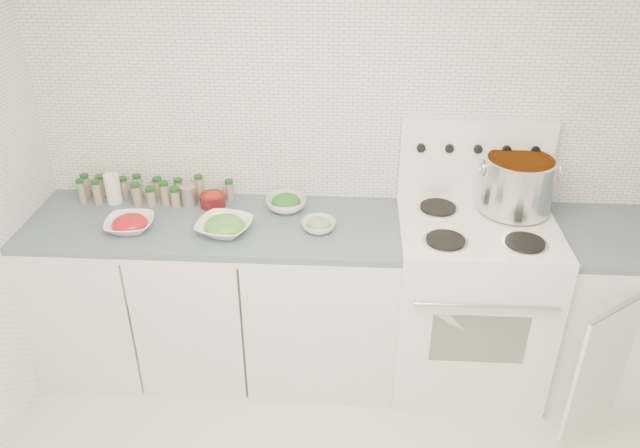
{
  "coord_description": "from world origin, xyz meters",
  "views": [
    {
      "loc": [
        -0.14,
        -1.46,
        2.42
      ],
      "look_at": [
        -0.29,
        1.14,
        0.93
      ],
      "focal_mm": 35.0,
      "sensor_mm": 36.0,
      "label": 1
    }
  ],
  "objects_px": {
    "stove": "(468,297)",
    "bowl_tomato": "(130,224)",
    "stock_pot": "(517,182)",
    "bowl_snowpea": "(224,226)"
  },
  "relations": [
    {
      "from": "stock_pot",
      "to": "bowl_snowpea",
      "type": "bearing_deg",
      "value": -170.22
    },
    {
      "from": "stock_pot",
      "to": "bowl_snowpea",
      "type": "distance_m",
      "value": 1.44
    },
    {
      "from": "stove",
      "to": "bowl_tomato",
      "type": "xyz_separation_m",
      "value": [
        -1.69,
        -0.09,
        0.44
      ]
    },
    {
      "from": "bowl_tomato",
      "to": "bowl_snowpea",
      "type": "relative_size",
      "value": 0.82
    },
    {
      "from": "stove",
      "to": "bowl_tomato",
      "type": "relative_size",
      "value": 5.4
    },
    {
      "from": "stove",
      "to": "stock_pot",
      "type": "distance_m",
      "value": 0.64
    },
    {
      "from": "bowl_tomato",
      "to": "bowl_snowpea",
      "type": "xyz_separation_m",
      "value": [
        0.46,
        -0.0,
        0.0
      ]
    },
    {
      "from": "stock_pot",
      "to": "bowl_tomato",
      "type": "bearing_deg",
      "value": -172.66
    },
    {
      "from": "stock_pot",
      "to": "bowl_tomato",
      "type": "height_order",
      "value": "stock_pot"
    },
    {
      "from": "stove",
      "to": "bowl_tomato",
      "type": "bearing_deg",
      "value": -176.85
    }
  ]
}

